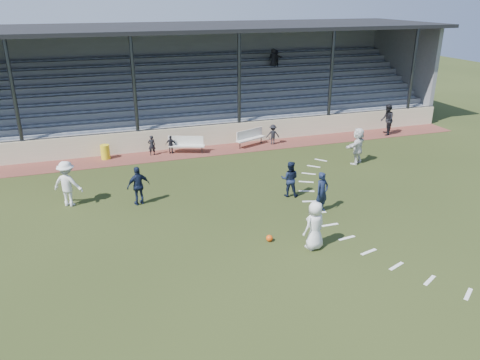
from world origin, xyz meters
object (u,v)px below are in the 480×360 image
bench_left (186,143)px  player_navy_lead (322,192)px  trash_bin (105,152)px  official (387,120)px  bench_right (250,136)px  football (269,238)px  player_white_lead (315,225)px

bench_left → player_navy_lead: bearing=-48.6°
trash_bin → player_navy_lead: (8.00, -9.63, 0.44)m
player_navy_lead → official: size_ratio=0.87×
bench_right → official: bearing=-26.6°
bench_right → football: bearing=-129.1°
bench_left → football: bearing=-66.4°
official → player_navy_lead: bearing=-19.3°
trash_bin → player_navy_lead: player_navy_lead is taller
player_navy_lead → official: (9.25, 8.89, 0.14)m
player_white_lead → trash_bin: bearing=-80.5°
bench_left → player_white_lead: bearing=-60.6°
bench_left → bench_right: bearing=22.7°
football → player_navy_lead: (2.96, 1.69, 0.73)m
official → trash_bin: bearing=-65.7°
bench_left → football: bench_left is taller
football → bench_left: bearing=93.3°
bench_left → bench_right: same height
football → trash_bin: bearing=114.0°
trash_bin → official: official is taller
player_navy_lead → player_white_lead: bearing=-139.8°
bench_right → official: 9.01m
official → bench_left: bearing=-65.0°
bench_left → bench_right: 3.87m
bench_left → official: bearing=18.4°
bench_left → trash_bin: size_ratio=2.58×
trash_bin → official: bearing=-2.5°
trash_bin → player_navy_lead: bearing=-50.3°
player_navy_lead → football: bearing=-167.7°
bench_right → player_navy_lead: 9.47m
trash_bin → official: size_ratio=0.40×
bench_left → trash_bin: bench_left is taller
football → official: (12.21, 10.58, 0.87)m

